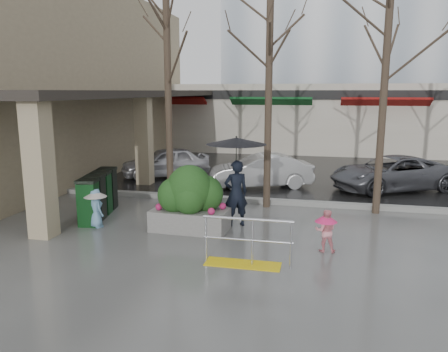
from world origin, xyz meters
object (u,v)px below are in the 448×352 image
at_px(tree_mideast, 387,45).
at_px(news_boxes, 99,195).
at_px(tree_west, 167,43).
at_px(tree_midwest, 270,35).
at_px(child_pink, 326,228).
at_px(woman, 236,169).
at_px(car_b, 261,171).
at_px(car_c, 392,173).
at_px(child_blue, 96,204).
at_px(planter, 190,199).
at_px(handrail, 246,248).
at_px(car_a, 166,162).

height_order(tree_mideast, news_boxes, tree_mideast).
bearing_deg(tree_west, tree_midwest, 0.00).
distance_m(tree_midwest, child_pink, 6.19).
bearing_deg(woman, car_b, -118.45).
distance_m(child_pink, news_boxes, 6.61).
bearing_deg(car_c, child_blue, -79.39).
bearing_deg(car_c, tree_midwest, -78.10).
bearing_deg(child_pink, tree_midwest, -66.32).
distance_m(car_b, car_c, 4.81).
bearing_deg(planter, car_c, 46.69).
distance_m(news_boxes, car_c, 10.44).
height_order(handrail, car_b, car_b).
height_order(tree_mideast, planter, tree_mideast).
bearing_deg(child_pink, woman, -34.83).
height_order(child_blue, car_a, car_a).
relative_size(tree_mideast, woman, 2.66).
bearing_deg(news_boxes, car_c, 21.36).
distance_m(handrail, woman, 3.00).
distance_m(tree_midwest, car_c, 7.11).
height_order(car_b, car_c, same).
bearing_deg(car_c, woman, -67.85).
distance_m(child_pink, car_c, 7.45).
bearing_deg(car_a, child_pink, 10.04).
bearing_deg(car_c, tree_west, -92.46).
xyz_separation_m(child_pink, car_c, (2.40, 7.05, 0.07)).
xyz_separation_m(tree_mideast, woman, (-3.87, -2.14, -3.28)).
xyz_separation_m(tree_west, child_blue, (-1.00, -3.11, -4.45)).
height_order(woman, child_pink, woman).
relative_size(handrail, child_blue, 1.79).
height_order(handrail, tree_west, tree_west).
bearing_deg(car_a, planter, -5.95).
relative_size(handrail, car_a, 0.51).
distance_m(handrail, tree_mideast, 7.28).
bearing_deg(car_a, handrail, -1.41).
xyz_separation_m(handrail, tree_mideast, (3.14, 4.80, 4.48)).
distance_m(tree_midwest, car_b, 5.42).
height_order(tree_midwest, planter, tree_midwest).
height_order(tree_mideast, child_blue, tree_mideast).
bearing_deg(child_pink, child_blue, -7.59).
height_order(tree_west, car_b, tree_west).
bearing_deg(tree_midwest, car_c, 39.16).
bearing_deg(planter, handrail, -47.83).
bearing_deg(tree_west, woman, -39.18).
xyz_separation_m(tree_west, news_boxes, (-1.44, -2.13, -4.44)).
bearing_deg(child_blue, child_pink, -149.87).
bearing_deg(tree_west, child_pink, -36.04).
xyz_separation_m(planter, car_a, (-3.15, 6.74, -0.20)).
height_order(handrail, news_boxes, news_boxes).
distance_m(child_blue, car_c, 10.64).
xyz_separation_m(child_pink, planter, (-3.45, 0.84, 0.27)).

